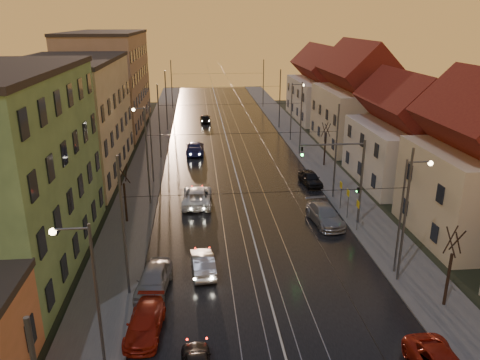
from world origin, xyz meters
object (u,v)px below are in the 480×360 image
object	(u,v)px
street_lamp_0	(89,288)
parked_right_1	(325,215)
driving_car_1	(203,263)
parked_left_2	(145,323)
street_lamp_2	(148,137)
parked_left_3	(154,279)
driving_car_4	(205,118)
street_lamp_1	(406,206)
parked_right_2	(310,178)
driving_car_2	(197,196)
driving_car_3	(195,148)
street_lamp_3	(294,106)
traffic_light_mast	(350,172)

from	to	relation	value
street_lamp_0	parked_right_1	xyz separation A→B (m)	(15.38, 16.38, -4.13)
driving_car_1	parked_left_2	size ratio (longest dim) A/B	0.93
street_lamp_2	parked_right_1	xyz separation A→B (m)	(15.38, -11.62, -4.13)
street_lamp_0	parked_left_3	xyz separation A→B (m)	(2.00, 7.39, -4.10)
driving_car_1	driving_car_4	size ratio (longest dim) A/B	1.03
street_lamp_1	parked_right_2	xyz separation A→B (m)	(-1.79, 17.92, -4.19)
driving_car_2	driving_car_3	xyz separation A→B (m)	(-0.16, 17.08, 0.00)
street_lamp_3	parked_right_1	xyz separation A→B (m)	(-2.83, -27.62, -4.13)
driving_car_2	traffic_light_mast	bearing A→B (deg)	158.03
driving_car_4	parked_right_2	world-z (taller)	parked_right_2
driving_car_4	parked_left_2	distance (m)	54.37
driving_car_2	driving_car_4	bearing A→B (deg)	-89.88
street_lamp_2	driving_car_3	world-z (taller)	street_lamp_2
parked_left_3	parked_right_2	bearing A→B (deg)	59.66
driving_car_1	driving_car_3	xyz separation A→B (m)	(-0.47, 29.37, 0.10)
driving_car_2	parked_right_2	size ratio (longest dim) A/B	1.38
street_lamp_0	parked_right_2	xyz separation A→B (m)	(16.42, 25.92, -4.19)
street_lamp_2	parked_left_2	size ratio (longest dim) A/B	1.80
driving_car_4	parked_left_2	bearing A→B (deg)	84.20
parked_right_2	street_lamp_2	bearing A→B (deg)	166.38
driving_car_4	parked_left_3	world-z (taller)	parked_left_3
street_lamp_3	driving_car_3	distance (m)	15.13
street_lamp_3	street_lamp_1	bearing A→B (deg)	-90.00
driving_car_1	parked_right_1	bearing A→B (deg)	-150.36
street_lamp_2	parked_left_3	distance (m)	21.11
driving_car_1	driving_car_2	xyz separation A→B (m)	(-0.31, 12.29, 0.10)
street_lamp_3	driving_car_2	xyz separation A→B (m)	(-13.41, -22.37, -4.10)
traffic_light_mast	parked_right_1	distance (m)	4.23
driving_car_4	parked_right_1	world-z (taller)	parked_right_1
parked_left_2	parked_right_1	distance (m)	18.90
driving_car_4	parked_left_2	size ratio (longest dim) A/B	0.91
parked_left_2	street_lamp_2	bearing A→B (deg)	99.30
driving_car_4	driving_car_1	bearing A→B (deg)	87.43
parked_left_2	street_lamp_1	bearing A→B (deg)	21.53
traffic_light_mast	driving_car_4	world-z (taller)	traffic_light_mast
street_lamp_1	parked_right_1	world-z (taller)	street_lamp_1
street_lamp_2	parked_right_1	bearing A→B (deg)	-37.08
driving_car_2	street_lamp_0	bearing A→B (deg)	80.11
traffic_light_mast	parked_left_2	bearing A→B (deg)	-139.81
driving_car_3	parked_left_3	distance (m)	31.43
street_lamp_0	driving_car_3	bearing A→B (deg)	83.16
street_lamp_2	traffic_light_mast	size ratio (longest dim) A/B	1.11
street_lamp_2	driving_car_1	bearing A→B (deg)	-74.68
parked_left_3	parked_right_1	size ratio (longest dim) A/B	0.88
street_lamp_2	driving_car_3	size ratio (longest dim) A/B	1.48
driving_car_3	driving_car_4	world-z (taller)	driving_car_3
driving_car_2	parked_left_2	bearing A→B (deg)	83.65
traffic_light_mast	driving_car_3	distance (m)	26.18
driving_car_3	driving_car_1	bearing A→B (deg)	92.36
driving_car_2	driving_car_4	xyz separation A→B (m)	(1.57, 35.71, -0.09)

